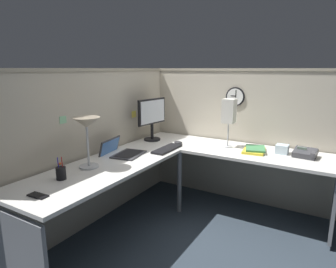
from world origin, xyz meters
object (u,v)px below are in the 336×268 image
Objects in this scene: computer_mouse at (178,142)px; cell_phone at (38,196)px; monitor at (152,116)px; keyboard at (167,149)px; laptop at (120,152)px; office_phone at (306,153)px; desk_lamp_dome at (87,127)px; pen_cup at (61,173)px; book_stack at (254,150)px; tissue_box at (282,149)px; desk_lamp_paper at (229,113)px; wall_clock at (235,97)px.

computer_mouse reaches higher than cell_phone.
computer_mouse is at bearing -90.27° from monitor.
keyboard is 4.13× the size of computer_mouse.
keyboard is at bearing -40.99° from laptop.
monitor reaches higher than office_phone.
desk_lamp_dome reaches higher than laptop.
pen_cup is 1.90m from book_stack.
pen_cup is at bearing 140.23° from tissue_box.
pen_cup reaches higher than laptop.
laptop is 1.23m from desk_lamp_paper.
pen_cup is at bearing 169.58° from computer_mouse.
book_stack is 2.64× the size of tissue_box.
desk_lamp_paper is (0.44, -0.51, 0.37)m from keyboard.
keyboard reaches higher than cell_phone.
office_phone reaches higher than keyboard.
office_phone is at bearing -82.21° from computer_mouse.
desk_lamp_dome is 2.47× the size of pen_cup.
cell_phone is 2.40m from office_phone.
pen_cup reaches higher than computer_mouse.
desk_lamp_paper is at bearing -45.65° from laptop.
cell_phone is (-0.29, -0.12, -0.05)m from pen_cup.
book_stack is 0.48m from desk_lamp_paper.
book_stack is at bearing -84.32° from monitor.
cell_phone is (-0.61, -0.14, -0.36)m from desk_lamp_dome.
wall_clock is at bearing 6.71° from desk_lamp_paper.
wall_clock is at bearing -21.77° from pen_cup.
monitor is 2.78× the size of pen_cup.
desk_lamp_dome is 1.70m from book_stack.
wall_clock is (0.29, 0.82, 0.49)m from office_phone.
book_stack is (0.40, -0.82, 0.01)m from keyboard.
monitor is 0.45m from computer_mouse.
laptop is at bearing 138.66° from keyboard.
desk_lamp_dome is 0.72m from cell_phone.
pen_cup is (-0.32, -0.02, -0.31)m from desk_lamp_dome.
keyboard is 1.03m from wall_clock.
keyboard is 1.95× the size of wall_clock.
desk_lamp_dome is (-0.45, -0.02, 0.34)m from laptop.
keyboard is 1.18m from tissue_box.
keyboard is 1.92× the size of office_phone.
keyboard is at bearing 114.28° from tissue_box.
office_phone is at bearing -109.42° from wall_clock.
monitor is 1.16× the size of keyboard.
wall_clock is (1.13, -0.80, 0.50)m from laptop.
laptop is 0.57m from desk_lamp_dome.
keyboard is 1.38m from office_phone.
desk_lamp_paper is at bearing 91.29° from office_phone.
wall_clock reaches higher than desk_lamp_dome.
book_stack reaches higher than computer_mouse.
desk_lamp_paper is at bearing -49.42° from keyboard.
desk_lamp_paper is at bearing -32.76° from desk_lamp_dome.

